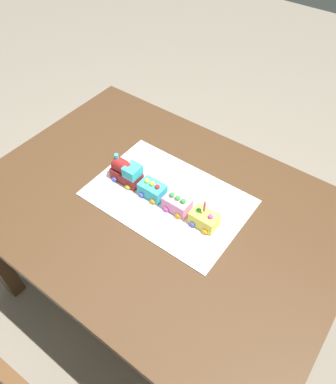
{
  "coord_description": "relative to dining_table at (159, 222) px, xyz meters",
  "views": [
    {
      "loc": [
        0.57,
        -0.7,
        1.82
      ],
      "look_at": [
        0.01,
        0.05,
        0.77
      ],
      "focal_mm": 34.52,
      "sensor_mm": 36.0,
      "label": 1
    }
  ],
  "objects": [
    {
      "name": "ground_plane",
      "position": [
        0.0,
        0.0,
        -0.63
      ],
      "size": [
        8.0,
        8.0,
        0.0
      ],
      "primitive_type": "plane",
      "color": "gray"
    },
    {
      "name": "dining_table",
      "position": [
        0.0,
        0.0,
        0.0
      ],
      "size": [
        1.4,
        1.0,
        0.74
      ],
      "color": "#4C331E",
      "rests_on": "ground"
    },
    {
      "name": "cake_board",
      "position": [
        0.01,
        0.05,
        0.11
      ],
      "size": [
        0.6,
        0.4,
        0.0
      ],
      "primitive_type": "cube",
      "color": "silver",
      "rests_on": "dining_table"
    },
    {
      "name": "cake_locomotive",
      "position": [
        -0.18,
        0.03,
        0.16
      ],
      "size": [
        0.14,
        0.08,
        0.12
      ],
      "color": "maroon",
      "rests_on": "cake_board"
    },
    {
      "name": "cake_car_hopper_turquoise",
      "position": [
        -0.05,
        0.03,
        0.14
      ],
      "size": [
        0.1,
        0.08,
        0.07
      ],
      "color": "#38B7C6",
      "rests_on": "cake_board"
    },
    {
      "name": "cake_car_gondola_bubblegum",
      "position": [
        0.07,
        0.03,
        0.14
      ],
      "size": [
        0.1,
        0.08,
        0.07
      ],
      "color": "pink",
      "rests_on": "cake_board"
    },
    {
      "name": "cake_car_flatbed_lemon",
      "position": [
        0.19,
        0.03,
        0.14
      ],
      "size": [
        0.1,
        0.08,
        0.07
      ],
      "color": "#F4E04C",
      "rests_on": "cake_board"
    },
    {
      "name": "birthday_candle",
      "position": [
        0.19,
        0.03,
        0.21
      ],
      "size": [
        0.01,
        0.01,
        0.06
      ],
      "color": "#F24C59",
      "rests_on": "cake_car_flatbed_lemon"
    }
  ]
}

